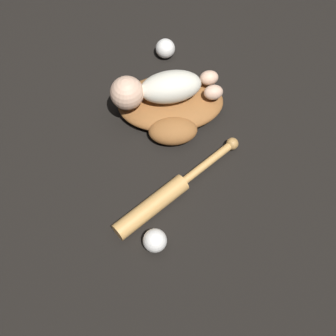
{
  "coord_description": "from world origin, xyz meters",
  "views": [
    {
      "loc": [
        0.36,
        0.9,
        1.3
      ],
      "look_at": [
        0.11,
        0.29,
        0.06
      ],
      "focal_mm": 50.0,
      "sensor_mm": 36.0,
      "label": 1
    }
  ],
  "objects": [
    {
      "name": "baby_figure",
      "position": [
        0.04,
        0.05,
        0.12
      ],
      "size": [
        0.36,
        0.16,
        0.11
      ],
      "color": "silver",
      "rests_on": "baseball_glove"
    },
    {
      "name": "baseball_spare",
      "position": [
        -0.06,
        -0.17,
        0.03
      ],
      "size": [
        0.07,
        0.07,
        0.07
      ],
      "color": "white",
      "rests_on": "ground"
    },
    {
      "name": "ground_plane",
      "position": [
        0.0,
        0.0,
        0.0
      ],
      "size": [
        6.0,
        6.0,
        0.0
      ],
      "primitive_type": "plane",
      "color": "black"
    },
    {
      "name": "baseball_glove",
      "position": [
        0.01,
        0.07,
        0.04
      ],
      "size": [
        0.4,
        0.34,
        0.07
      ],
      "color": "#935B2D",
      "rests_on": "ground"
    },
    {
      "name": "baseball_bat",
      "position": [
        0.15,
        0.36,
        0.03
      ],
      "size": [
        0.47,
        0.19,
        0.05
      ],
      "color": "tan",
      "rests_on": "ground"
    },
    {
      "name": "baseball",
      "position": [
        0.23,
        0.48,
        0.03
      ],
      "size": [
        0.07,
        0.07,
        0.07
      ],
      "color": "white",
      "rests_on": "ground"
    }
  ]
}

